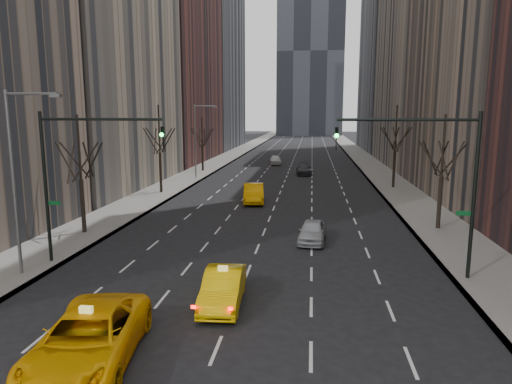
% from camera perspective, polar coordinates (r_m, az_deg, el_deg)
% --- Properties ---
extents(sidewalk_left, '(4.50, 320.00, 0.15)m').
position_cam_1_polar(sidewalk_left, '(82.11, -3.89, 4.21)').
color(sidewalk_left, slate).
rests_on(sidewalk_left, ground).
extents(sidewalk_right, '(4.50, 320.00, 0.15)m').
position_cam_1_polar(sidewalk_right, '(81.17, 13.40, 3.90)').
color(sidewalk_right, slate).
rests_on(sidewalk_right, ground).
extents(bld_left_far, '(14.00, 28.00, 44.00)m').
position_cam_1_polar(bld_left_far, '(81.34, -11.45, 19.49)').
color(bld_left_far, brown).
rests_on(bld_left_far, ground).
extents(bld_left_deep, '(14.00, 30.00, 60.00)m').
position_cam_1_polar(bld_left_deep, '(111.26, -6.41, 21.12)').
color(bld_left_deep, slate).
rests_on(bld_left_deep, ground).
extents(bld_right_deep, '(14.00, 30.00, 58.00)m').
position_cam_1_polar(bld_right_deep, '(108.89, 17.67, 20.46)').
color(bld_right_deep, slate).
rests_on(bld_right_deep, ground).
extents(tree_lw_b, '(3.36, 3.50, 7.82)m').
position_cam_1_polar(tree_lw_b, '(32.34, -21.02, 1.46)').
color(tree_lw_b, black).
rests_on(tree_lw_b, ground).
extents(tree_lw_c, '(3.36, 3.50, 8.74)m').
position_cam_1_polar(tree_lw_c, '(46.94, -11.92, 4.69)').
color(tree_lw_c, black).
rests_on(tree_lw_c, ground).
extents(tree_lw_d, '(3.36, 3.50, 7.36)m').
position_cam_1_polar(tree_lw_d, '(64.23, -6.73, 5.73)').
color(tree_lw_d, black).
rests_on(tree_lw_d, ground).
extents(tree_rw_b, '(3.36, 3.50, 7.82)m').
position_cam_1_polar(tree_rw_b, '(33.74, 22.14, 1.71)').
color(tree_rw_b, black).
rests_on(tree_rw_b, ground).
extents(tree_rw_c, '(3.36, 3.50, 8.74)m').
position_cam_1_polar(tree_rw_c, '(51.19, 16.97, 4.89)').
color(tree_rw_c, black).
rests_on(tree_rw_c, ground).
extents(traffic_mast_left, '(6.69, 0.39, 8.00)m').
position_cam_1_polar(traffic_mast_left, '(25.52, -21.77, 3.36)').
color(traffic_mast_left, black).
rests_on(traffic_mast_left, ground).
extents(traffic_mast_right, '(6.69, 0.39, 8.00)m').
position_cam_1_polar(traffic_mast_right, '(23.19, 21.87, 2.77)').
color(traffic_mast_right, black).
rests_on(traffic_mast_right, ground).
extents(streetlight_near, '(2.83, 0.22, 9.00)m').
position_cam_1_polar(streetlight_near, '(24.73, -27.53, 3.06)').
color(streetlight_near, slate).
rests_on(streetlight_near, ground).
extents(streetlight_far, '(2.83, 0.22, 9.00)m').
position_cam_1_polar(streetlight_far, '(57.05, -7.29, 7.29)').
color(streetlight_far, slate).
rests_on(streetlight_far, ground).
extents(taxi_suv, '(3.75, 6.68, 1.76)m').
position_cam_1_polar(taxi_suv, '(16.33, -20.21, -16.85)').
color(taxi_suv, '#FFB405').
rests_on(taxi_suv, ground).
extents(taxi_sedan, '(1.82, 4.60, 1.49)m').
position_cam_1_polar(taxi_sedan, '(19.82, -4.13, -11.83)').
color(taxi_sedan, '#FFC805').
rests_on(taxi_sedan, ground).
extents(silver_sedan_ahead, '(1.95, 4.16, 1.38)m').
position_cam_1_polar(silver_sedan_ahead, '(29.16, 7.04, -4.88)').
color(silver_sedan_ahead, '#AAADB2').
rests_on(silver_sedan_ahead, ground).
extents(far_taxi, '(2.42, 5.31, 1.69)m').
position_cam_1_polar(far_taxi, '(41.68, -0.30, -0.15)').
color(far_taxi, '#FFA705').
rests_on(far_taxi, ground).
extents(far_suv_grey, '(2.26, 4.98, 1.41)m').
position_cam_1_polar(far_suv_grey, '(61.17, 6.01, 2.86)').
color(far_suv_grey, '#2D2C31').
rests_on(far_suv_grey, ground).
extents(far_car_white, '(2.32, 4.54, 1.48)m').
position_cam_1_polar(far_car_white, '(72.80, 2.43, 4.03)').
color(far_car_white, white).
rests_on(far_car_white, ground).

